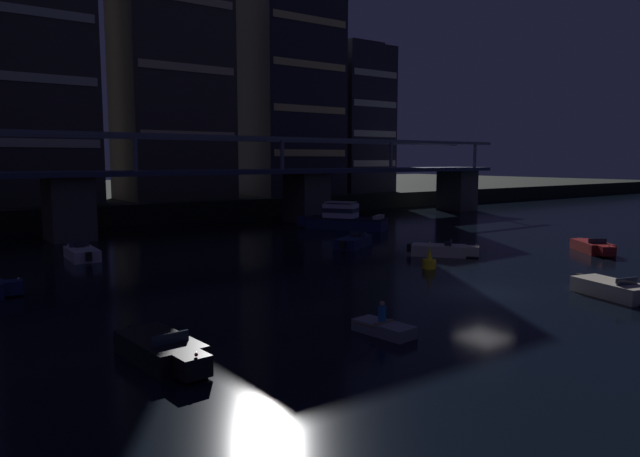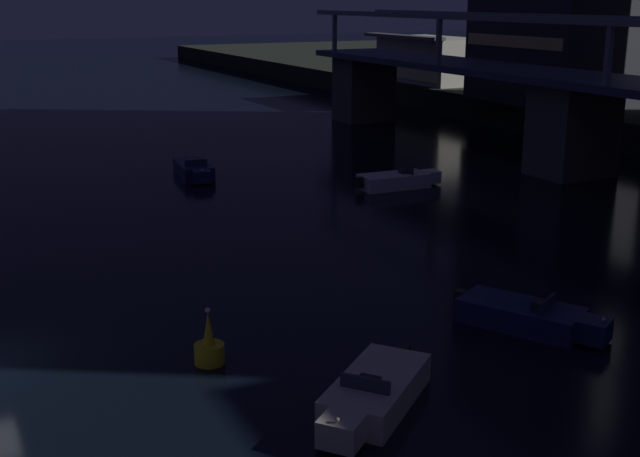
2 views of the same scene
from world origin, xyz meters
name	(u,v)px [view 2 (image 2 of 2)]	position (x,y,z in m)	size (l,w,h in m)	color
waterfront_pavilion	(431,59)	(-45.56, 46.74, 4.44)	(12.40, 7.40, 4.70)	#B2AD9E
speedboat_near_right	(397,180)	(-14.57, 23.68, 0.41)	(1.99, 5.22, 1.16)	silver
speedboat_mid_center	(374,393)	(7.20, 9.52, 0.41)	(4.12, 4.61, 1.16)	beige
speedboat_mid_right	(194,170)	(-22.54, 14.27, 0.41)	(5.23, 2.24, 1.16)	#19234C
speedboat_far_center	(527,316)	(4.77, 16.70, 0.41)	(4.90, 3.51, 1.16)	#19234C
channel_buoy	(209,348)	(2.69, 6.55, 0.48)	(0.90, 0.90, 1.76)	yellow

